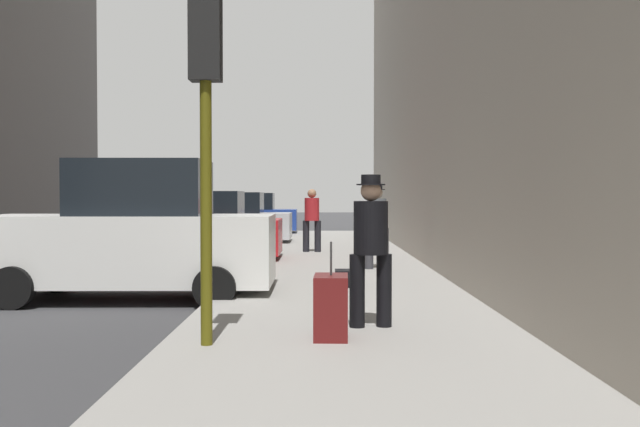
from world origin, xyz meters
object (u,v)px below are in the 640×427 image
(parked_silver_sedan, at_px, (231,221))
(duffel_bag, at_px, (347,278))
(pedestrian_in_red_jacket, at_px, (314,217))
(rolling_suitcase, at_px, (333,307))
(parked_white_van, at_px, (135,236))
(fire_hydrant, at_px, (271,245))
(parked_red_hatchback, at_px, (198,230))
(parked_blue_sedan, at_px, (249,216))
(traffic_light, at_px, (208,90))
(pedestrian_with_fedora, at_px, (373,243))
(pedestrian_with_beanie, at_px, (379,222))

(parked_silver_sedan, height_order, duffel_bag, parked_silver_sedan)
(pedestrian_in_red_jacket, distance_m, rolling_suitcase, 11.80)
(parked_white_van, distance_m, fire_hydrant, 5.76)
(parked_red_hatchback, relative_size, parked_silver_sedan, 1.00)
(parked_silver_sedan, xyz_separation_m, pedestrian_in_red_jacket, (2.80, -4.14, 0.26))
(parked_blue_sedan, relative_size, pedestrian_in_red_jacket, 2.47)
(pedestrian_in_red_jacket, bearing_deg, rolling_suitcase, -88.35)
(parked_blue_sedan, height_order, traffic_light, traffic_light)
(parked_white_van, xyz_separation_m, rolling_suitcase, (3.14, -3.82, -0.54))
(parked_silver_sedan, distance_m, pedestrian_in_red_jacket, 5.01)
(parked_silver_sedan, relative_size, rolling_suitcase, 4.05)
(parked_blue_sedan, height_order, duffel_bag, parked_blue_sedan)
(parked_white_van, distance_m, parked_red_hatchback, 5.90)
(parked_white_van, distance_m, pedestrian_in_red_jacket, 8.43)
(parked_silver_sedan, bearing_deg, fire_hydrant, -74.84)
(rolling_suitcase, distance_m, duffel_bag, 4.37)
(parked_red_hatchback, xyz_separation_m, pedestrian_with_fedora, (3.61, -9.05, 0.29))
(parked_red_hatchback, xyz_separation_m, parked_blue_sedan, (-0.00, 12.12, 0.00))
(pedestrian_with_beanie, bearing_deg, rolling_suitcase, -98.40)
(pedestrian_with_beanie, bearing_deg, duffel_bag, -104.94)
(parked_silver_sedan, bearing_deg, rolling_suitcase, -78.85)
(parked_red_hatchback, relative_size, rolling_suitcase, 4.04)
(parked_white_van, xyz_separation_m, pedestrian_with_beanie, (4.21, 3.43, 0.10))
(pedestrian_with_fedora, bearing_deg, duffel_bag, 92.71)
(duffel_bag, bearing_deg, pedestrian_with_beanie, 75.06)
(parked_red_hatchback, height_order, duffel_bag, parked_red_hatchback)
(parked_white_van, height_order, parked_silver_sedan, parked_white_van)
(parked_white_van, relative_size, fire_hydrant, 6.55)
(traffic_light, bearing_deg, parked_white_van, 114.10)
(fire_hydrant, bearing_deg, rolling_suitcase, -81.81)
(rolling_suitcase, bearing_deg, parked_white_van, 129.40)
(parked_blue_sedan, bearing_deg, traffic_light, -85.22)
(duffel_bag, bearing_deg, traffic_light, -108.67)
(parked_red_hatchback, xyz_separation_m, rolling_suitcase, (3.14, -9.72, -0.36))
(parked_red_hatchback, distance_m, fire_hydrant, 1.89)
(parked_silver_sedan, bearing_deg, parked_white_van, -90.00)
(pedestrian_in_red_jacket, xyz_separation_m, rolling_suitcase, (0.34, -11.77, -0.61))
(duffel_bag, bearing_deg, pedestrian_with_fedora, -87.29)
(rolling_suitcase, bearing_deg, pedestrian_with_beanie, 81.60)
(parked_silver_sedan, height_order, pedestrian_in_red_jacket, pedestrian_in_red_jacket)
(traffic_light, relative_size, rolling_suitcase, 3.46)
(parked_blue_sedan, distance_m, duffel_bag, 17.83)
(traffic_light, height_order, pedestrian_in_red_jacket, traffic_light)
(fire_hydrant, distance_m, duffel_bag, 5.17)
(parked_silver_sedan, relative_size, pedestrian_with_beanie, 2.37)
(fire_hydrant, bearing_deg, pedestrian_in_red_jacket, 68.42)
(pedestrian_in_red_jacket, distance_m, pedestrian_with_beanie, 4.74)
(parked_red_hatchback, bearing_deg, parked_silver_sedan, 90.00)
(parked_white_van, relative_size, traffic_light, 1.28)
(parked_red_hatchback, distance_m, pedestrian_in_red_jacket, 3.48)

